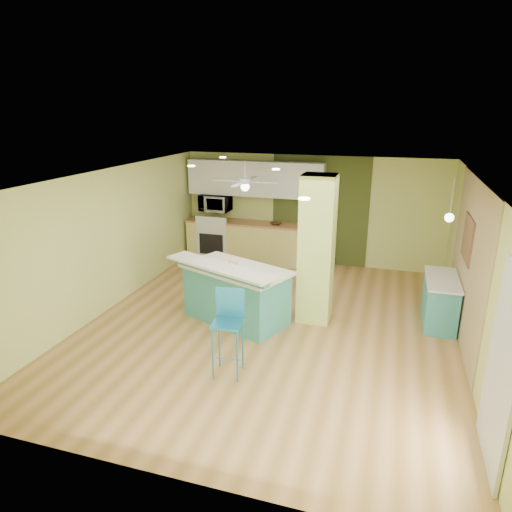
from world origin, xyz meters
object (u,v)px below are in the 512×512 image
Objects in this scene: canister at (233,265)px; fruit_bowl at (276,223)px; side_counter at (440,300)px; peninsula at (235,293)px; bar_stool at (229,318)px.

fruit_bowl is at bearing 92.15° from canister.
side_counter is 3.54m from canister.
peninsula is 1.77× the size of side_counter.
side_counter is 6.57× the size of canister.
side_counter is at bearing 34.59° from bar_stool.
side_counter is 4.78× the size of fruit_bowl.
canister is (-0.45, 1.43, 0.24)m from bar_stool.
side_counter is at bearing -32.28° from fruit_bowl.
bar_stool reaches higher than fruit_bowl.
fruit_bowl is (-0.57, 4.65, 0.17)m from bar_stool.
bar_stool is 0.97× the size of side_counter.
fruit_bowl is at bearing 147.72° from side_counter.
peninsula is at bearing -164.18° from side_counter.
canister is (-3.32, -1.05, 0.65)m from side_counter.
bar_stool reaches higher than peninsula.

